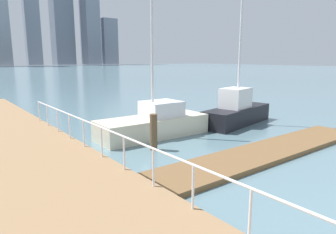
# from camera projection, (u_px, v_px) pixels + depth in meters

# --- Properties ---
(ground_plane) EXTENTS (300.00, 300.00, 0.00)m
(ground_plane) POSITION_uv_depth(u_px,v_px,m) (84.00, 117.00, 19.87)
(ground_plane) COLOR slate
(floating_dock) EXTENTS (12.28, 2.00, 0.18)m
(floating_dock) POSITION_uv_depth(u_px,v_px,m) (265.00, 152.00, 12.13)
(floating_dock) COLOR brown
(floating_dock) RESTS_ON ground_plane
(boardwalk_railing) EXTENTS (0.06, 22.06, 1.08)m
(boardwalk_railing) POSITION_uv_depth(u_px,v_px,m) (153.00, 157.00, 8.01)
(boardwalk_railing) COLOR white
(boardwalk_railing) RESTS_ON boardwalk
(dock_piling_1) EXTENTS (0.31, 0.31, 1.53)m
(dock_piling_1) POSITION_uv_depth(u_px,v_px,m) (154.00, 132.00, 12.62)
(dock_piling_1) COLOR brown
(dock_piling_1) RESTS_ON ground_plane
(moored_boat_1) EXTENTS (5.59, 2.10, 7.56)m
(moored_boat_1) POSITION_uv_depth(u_px,v_px,m) (154.00, 123.00, 14.93)
(moored_boat_1) COLOR beige
(moored_boat_1) RESTS_ON ground_plane
(moored_boat_4) EXTENTS (5.55, 2.64, 8.96)m
(moored_boat_4) POSITION_uv_depth(u_px,v_px,m) (237.00, 111.00, 17.58)
(moored_boat_4) COLOR black
(moored_boat_4) RESTS_ON ground_plane
(skyline_tower_6) EXTENTS (8.78, 12.10, 71.19)m
(skyline_tower_6) POSITION_uv_depth(u_px,v_px,m) (89.00, 4.00, 181.63)
(skyline_tower_6) COLOR gray
(skyline_tower_6) RESTS_ON ground_plane
(skyline_tower_7) EXTENTS (10.32, 12.28, 28.41)m
(skyline_tower_7) POSITION_uv_depth(u_px,v_px,m) (107.00, 42.00, 196.67)
(skyline_tower_7) COLOR gray
(skyline_tower_7) RESTS_ON ground_plane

